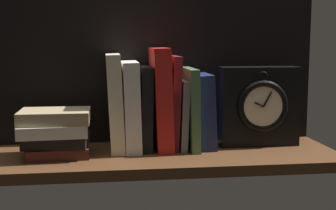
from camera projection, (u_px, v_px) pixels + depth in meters
The scene contains 12 objects.
ground_plane at pixel (164, 157), 115.27cm from camera, with size 85.11×29.30×2.50cm, color #4C2D19.
back_panel at pixel (157, 70), 126.25cm from camera, with size 85.11×1.20×38.65cm, color black.
book_cream_twain at pixel (115, 102), 116.88cm from camera, with size 3.41×15.57×23.79cm, color beige.
book_white_catcher at pixel (131, 106), 117.52cm from camera, with size 3.83×16.03×21.94cm, color silver.
book_black_skeptic at pixel (145, 108), 118.07cm from camera, with size 2.76×12.97×20.72cm, color black.
book_red_requiem at pixel (160, 99), 118.25cm from camera, with size 4.02×15.40×25.25cm, color red.
book_maroon_dawkins at pixel (173, 102), 118.82cm from camera, with size 2.06×12.15×23.28cm, color maroon.
book_gray_chess at pixel (182, 114), 119.51cm from camera, with size 1.62×13.23×17.20cm, color gray.
book_green_romantic at pixel (190, 108), 119.59cm from camera, with size 2.14×16.90×20.21cm, color #476B44.
book_navy_bierce at pixel (203, 111), 120.14cm from camera, with size 3.99×12.87×18.68cm, color #192147.
framed_clock at pixel (259, 106), 121.88cm from camera, with size 20.39×7.64×20.39cm.
book_stack_side at pixel (55, 132), 110.13cm from camera, with size 16.77×14.51×11.11cm.
Camera 1 is at (-13.77, -111.59, 27.18)cm, focal length 50.42 mm.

